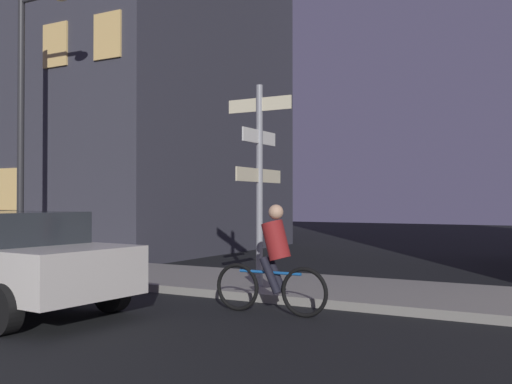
{
  "coord_description": "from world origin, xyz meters",
  "views": [
    {
      "loc": [
        4.98,
        -2.56,
        1.66
      ],
      "look_at": [
        -0.24,
        6.96,
        1.83
      ],
      "focal_mm": 40.86,
      "sensor_mm": 36.0,
      "label": 1
    }
  ],
  "objects_px": {
    "cyclist": "(273,263)",
    "car_near_left": "(0,259)",
    "street_lamp": "(27,106)",
    "signpost": "(259,170)"
  },
  "relations": [
    {
      "from": "signpost",
      "to": "car_near_left",
      "type": "relative_size",
      "value": 0.78
    },
    {
      "from": "signpost",
      "to": "street_lamp",
      "type": "distance_m",
      "value": 6.65
    },
    {
      "from": "car_near_left",
      "to": "cyclist",
      "type": "xyz_separation_m",
      "value": [
        3.7,
        1.78,
        -0.04
      ]
    },
    {
      "from": "street_lamp",
      "to": "cyclist",
      "type": "distance_m",
      "value": 8.3
    },
    {
      "from": "street_lamp",
      "to": "car_near_left",
      "type": "distance_m",
      "value": 6.07
    },
    {
      "from": "street_lamp",
      "to": "cyclist",
      "type": "bearing_deg",
      "value": -13.64
    },
    {
      "from": "car_near_left",
      "to": "cyclist",
      "type": "height_order",
      "value": "cyclist"
    },
    {
      "from": "signpost",
      "to": "street_lamp",
      "type": "xyz_separation_m",
      "value": [
        -6.42,
        0.31,
        1.7
      ]
    },
    {
      "from": "cyclist",
      "to": "car_near_left",
      "type": "bearing_deg",
      "value": -154.26
    },
    {
      "from": "street_lamp",
      "to": "car_near_left",
      "type": "relative_size",
      "value": 1.4
    }
  ]
}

